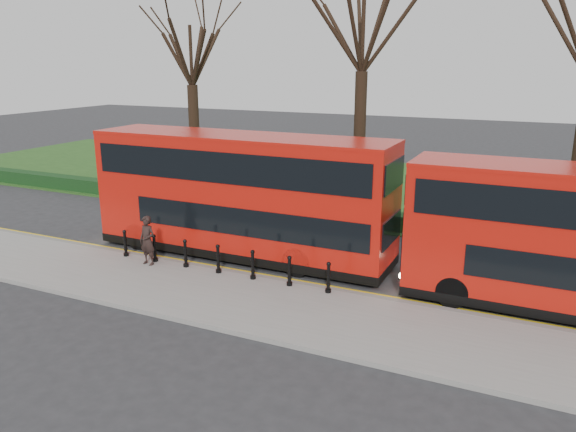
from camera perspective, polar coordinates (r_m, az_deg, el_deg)
The scene contains 12 objects.
ground at distance 21.67m, azimuth -6.45°, elevation -4.69°, with size 120.00×120.00×0.00m, color #28282B.
pavement at distance 19.34m, azimuth -11.11°, elevation -7.21°, with size 60.00×4.00×0.15m, color gray.
kerb at distance 20.86m, azimuth -7.88°, elevation -5.34°, with size 60.00×0.25×0.16m, color slate.
grass_verge at distance 34.82m, azimuth 6.48°, elevation 3.12°, with size 60.00×18.00×0.06m, color #244C19.
hedge at distance 27.30m, azimuth 0.95°, elevation 0.55°, with size 60.00×0.90×0.80m, color black.
yellow_line_outer at distance 21.12m, azimuth -7.44°, elevation -5.26°, with size 60.00×0.10×0.01m, color yellow.
yellow_line_inner at distance 21.27m, azimuth -7.15°, elevation -5.09°, with size 60.00×0.10×0.01m, color yellow.
tree_left at distance 33.11m, azimuth -9.86°, elevation 16.39°, with size 7.11×7.11×11.12m.
tree_mid at distance 28.70m, azimuth 7.66°, elevation 18.85°, with size 8.08×8.08×12.62m.
bollard_row at distance 20.09m, azimuth -7.11°, elevation -4.39°, with size 8.52×0.15×1.00m.
bus_lead at distance 21.77m, azimuth -4.79°, elevation 2.04°, with size 11.94×2.74×4.75m.
pedestrian at distance 21.25m, azimuth -14.10°, elevation -2.43°, with size 0.67×0.44×1.84m, color black.
Camera 1 is at (10.75, -17.28, 7.45)m, focal length 35.00 mm.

